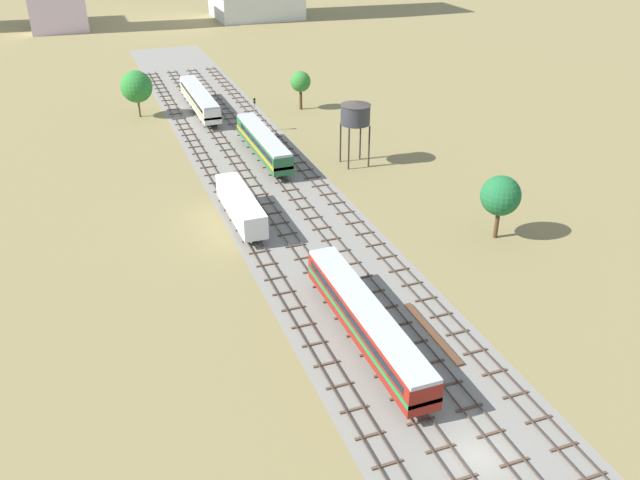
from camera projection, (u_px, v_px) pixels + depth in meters
name	position (u px, v px, depth m)	size (l,w,h in m)	color
ground_plane	(261.00, 175.00, 94.47)	(480.00, 480.00, 0.00)	olive
ballast_bed	(261.00, 175.00, 94.46)	(16.84, 176.00, 0.01)	gray
track_far_left	(215.00, 178.00, 93.25)	(2.40, 126.00, 0.29)	#47382D
track_left	(245.00, 174.00, 94.57)	(2.40, 126.00, 0.29)	#47382D
track_centre_left	(274.00, 170.00, 95.89)	(2.40, 126.00, 0.29)	#47382D
track_centre	(302.00, 166.00, 97.21)	(2.40, 126.00, 0.29)	#47382D
passenger_coach_left_nearest	(366.00, 320.00, 58.75)	(2.96, 22.00, 3.80)	maroon
freight_boxcar_far_left_near	(241.00, 205.00, 79.98)	(2.87, 14.00, 3.60)	white
diesel_railcar_centre_left_mid	(263.00, 142.00, 98.90)	(2.96, 20.50, 3.80)	#286638
passenger_coach_left_midfar	(199.00, 98.00, 118.93)	(2.96, 22.00, 3.80)	white
water_tower	(355.00, 113.00, 94.65)	(4.41, 4.41, 9.39)	#2D2826
signal_post_nearest	(255.00, 110.00, 109.13)	(0.28, 0.47, 5.81)	gray
lineside_tree_0	(301.00, 82.00, 119.61)	(3.64, 3.64, 6.91)	#4C331E
lineside_tree_1	(136.00, 87.00, 115.51)	(5.47, 5.47, 8.11)	#4C331E
lineside_tree_2	(501.00, 196.00, 75.48)	(4.59, 4.59, 7.61)	#4C331E
spare_rail_bundle	(432.00, 333.00, 61.24)	(0.60, 10.00, 0.24)	brown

